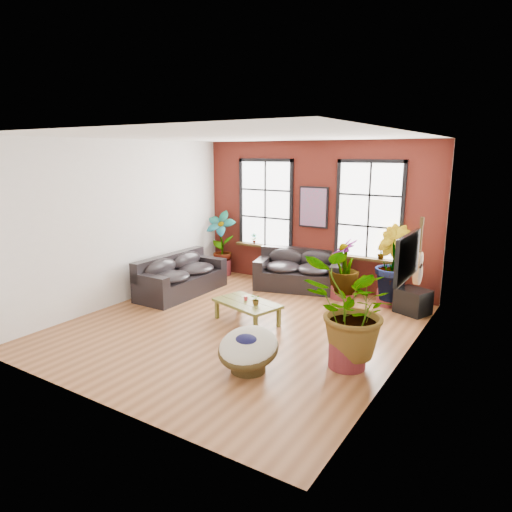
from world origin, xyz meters
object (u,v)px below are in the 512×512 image
(papasan_chair, at_px, (248,349))
(sofa_back, at_px, (300,271))
(sofa_left, at_px, (180,276))
(coffee_table, at_px, (247,304))

(papasan_chair, bearing_deg, sofa_back, 99.98)
(sofa_left, relative_size, coffee_table, 1.58)
(sofa_left, xyz_separation_m, papasan_chair, (3.48, -2.43, -0.05))
(papasan_chair, bearing_deg, coffee_table, 116.72)
(sofa_back, distance_m, sofa_left, 2.86)
(coffee_table, height_order, papasan_chair, papasan_chair)
(sofa_left, relative_size, papasan_chair, 2.19)
(papasan_chair, bearing_deg, sofa_left, 138.13)
(sofa_left, bearing_deg, papasan_chair, -125.05)
(sofa_back, bearing_deg, sofa_left, -155.53)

